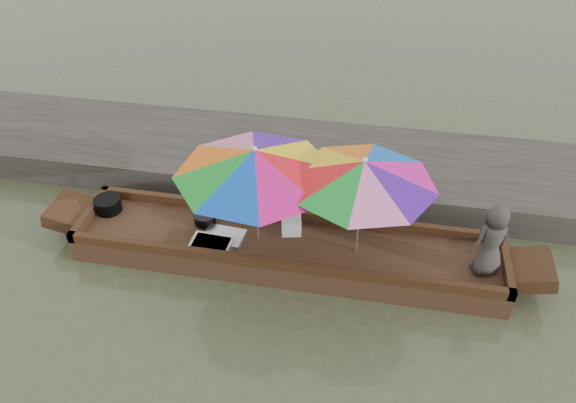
% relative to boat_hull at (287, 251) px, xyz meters
% --- Properties ---
extents(water, '(80.00, 80.00, 0.00)m').
position_rel_boat_hull_xyz_m(water, '(0.00, 0.00, -0.17)').
color(water, '#41462F').
rests_on(water, ground).
extents(dock, '(22.00, 2.20, 0.50)m').
position_rel_boat_hull_xyz_m(dock, '(0.00, 2.20, 0.08)').
color(dock, '#2D2B26').
rests_on(dock, ground).
extents(boat_hull, '(6.13, 1.20, 0.35)m').
position_rel_boat_hull_xyz_m(boat_hull, '(0.00, 0.00, 0.00)').
color(boat_hull, '#361F13').
rests_on(boat_hull, water).
extents(cooking_pot, '(0.40, 0.40, 0.21)m').
position_rel_boat_hull_xyz_m(cooking_pot, '(-2.81, 0.21, 0.28)').
color(cooking_pot, black).
rests_on(cooking_pot, boat_hull).
extents(tray_crayfish, '(0.60, 0.43, 0.09)m').
position_rel_boat_hull_xyz_m(tray_crayfish, '(-1.03, -0.31, 0.22)').
color(tray_crayfish, silver).
rests_on(tray_crayfish, boat_hull).
extents(tray_scallop, '(0.61, 0.45, 0.06)m').
position_rel_boat_hull_xyz_m(tray_scallop, '(-0.91, -0.09, 0.21)').
color(tray_scallop, silver).
rests_on(tray_scallop, boat_hull).
extents(charcoal_grill, '(0.32, 0.32, 0.15)m').
position_rel_boat_hull_xyz_m(charcoal_grill, '(-1.27, 0.20, 0.25)').
color(charcoal_grill, black).
rests_on(charcoal_grill, boat_hull).
extents(supply_bag, '(0.32, 0.27, 0.26)m').
position_rel_boat_hull_xyz_m(supply_bag, '(0.03, 0.21, 0.30)').
color(supply_bag, silver).
rests_on(supply_bag, boat_hull).
extents(vendor, '(0.63, 0.55, 1.08)m').
position_rel_boat_hull_xyz_m(vendor, '(2.71, -0.08, 0.72)').
color(vendor, '#383430').
rests_on(vendor, boat_hull).
extents(umbrella_bow, '(2.71, 2.71, 1.55)m').
position_rel_boat_hull_xyz_m(umbrella_bow, '(-0.42, 0.00, 0.95)').
color(umbrella_bow, yellow).
rests_on(umbrella_bow, boat_hull).
extents(umbrella_stern, '(2.11, 2.11, 1.55)m').
position_rel_boat_hull_xyz_m(umbrella_stern, '(0.99, 0.00, 0.95)').
color(umbrella_stern, '#E5149D').
rests_on(umbrella_stern, boat_hull).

